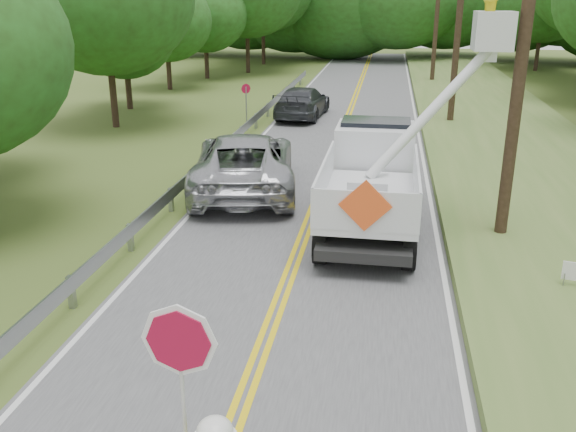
# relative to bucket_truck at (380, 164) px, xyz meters

# --- Properties ---
(road) EXTENTS (7.20, 96.00, 0.03)m
(road) POSITION_rel_bucket_truck_xyz_m (-1.87, 3.56, -1.54)
(road) COLOR #4C4D4F
(road) RESTS_ON ground
(guardrail) EXTENTS (0.18, 48.00, 0.77)m
(guardrail) POSITION_rel_bucket_truck_xyz_m (-5.89, 4.47, -1.00)
(guardrail) COLOR gray
(guardrail) RESTS_ON ground
(utility_poles) EXTENTS (1.60, 43.30, 10.00)m
(utility_poles) POSITION_rel_bucket_truck_xyz_m (3.13, 6.58, 3.72)
(utility_poles) COLOR black
(utility_poles) RESTS_ON ground
(tall_grass_verge) EXTENTS (7.00, 96.00, 0.30)m
(tall_grass_verge) POSITION_rel_bucket_truck_xyz_m (5.23, 3.56, -1.40)
(tall_grass_verge) COLOR #4B6B2C
(tall_grass_verge) RESTS_ON ground
(treeline_left) EXTENTS (10.59, 55.19, 10.57)m
(treeline_left) POSITION_rel_bucket_truck_xyz_m (-12.04, 21.48, 4.09)
(treeline_left) COLOR #332319
(treeline_left) RESTS_ON ground
(bucket_truck) EXTENTS (4.28, 7.00, 6.81)m
(bucket_truck) POSITION_rel_bucket_truck_xyz_m (0.00, 0.00, 0.00)
(bucket_truck) COLOR black
(bucket_truck) RESTS_ON road
(suv_silver) EXTENTS (4.24, 7.13, 1.86)m
(suv_silver) POSITION_rel_bucket_truck_xyz_m (-4.29, 1.88, -0.60)
(suv_silver) COLOR #AAABB1
(suv_silver) RESTS_ON road
(suv_darkgrey) EXTENTS (2.54, 5.44, 1.54)m
(suv_darkgrey) POSITION_rel_bucket_truck_xyz_m (-4.17, 14.63, -0.76)
(suv_darkgrey) COLOR #35383D
(suv_darkgrey) RESTS_ON road
(stop_sign_permanent) EXTENTS (0.38, 0.30, 2.17)m
(stop_sign_permanent) POSITION_rel_bucket_truck_xyz_m (-6.27, 10.93, -0.14)
(stop_sign_permanent) COLOR gray
(stop_sign_permanent) RESTS_ON ground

